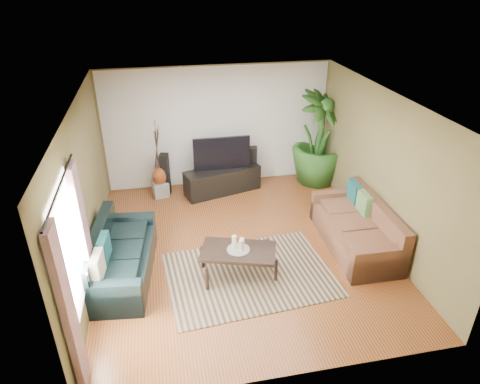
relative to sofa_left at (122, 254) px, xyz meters
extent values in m
plane|color=brown|center=(2.04, 0.35, -0.42)|extent=(5.50, 5.50, 0.00)
plane|color=white|center=(2.04, 0.35, 2.28)|extent=(5.50, 5.50, 0.00)
plane|color=olive|center=(2.04, 3.10, 0.93)|extent=(5.00, 0.00, 5.00)
plane|color=olive|center=(2.04, -2.40, 0.93)|extent=(5.00, 0.00, 5.00)
plane|color=olive|center=(-0.46, 0.35, 0.92)|extent=(0.00, 5.50, 5.50)
plane|color=olive|center=(4.54, 0.35, 0.92)|extent=(0.00, 5.50, 5.50)
plane|color=white|center=(2.04, 3.09, 0.93)|extent=(4.90, 0.00, 4.90)
plane|color=white|center=(-0.44, -1.25, 0.97)|extent=(0.00, 1.80, 1.80)
cube|color=gray|center=(-0.39, -2.00, 0.72)|extent=(0.08, 0.35, 2.20)
cube|color=gray|center=(-0.39, -0.50, 0.72)|extent=(0.08, 0.35, 2.20)
cylinder|color=black|center=(-0.39, -1.25, 1.87)|extent=(0.03, 1.90, 0.03)
cube|color=black|center=(0.00, 0.00, 0.00)|extent=(1.10, 2.11, 0.85)
cube|color=brown|center=(4.03, 0.07, 0.00)|extent=(1.01, 2.14, 0.85)
cube|color=tan|center=(2.01, -0.39, -0.42)|extent=(2.82, 2.11, 0.01)
cube|color=black|center=(1.83, -0.34, -0.18)|extent=(1.32, 0.98, 0.48)
cylinder|color=gray|center=(1.83, -0.34, 0.07)|extent=(0.37, 0.37, 0.02)
cylinder|color=white|center=(1.77, -0.31, 0.19)|extent=(0.08, 0.08, 0.24)
cylinder|color=beige|center=(1.87, -0.38, 0.17)|extent=(0.08, 0.08, 0.18)
cylinder|color=beige|center=(1.90, -0.28, 0.15)|extent=(0.08, 0.08, 0.15)
cube|color=black|center=(2.04, 2.59, -0.15)|extent=(1.75, 0.93, 0.56)
cube|color=black|center=(2.04, 2.61, 0.50)|extent=(1.23, 0.07, 0.73)
cube|color=black|center=(0.81, 2.73, 0.05)|extent=(0.22, 0.23, 0.95)
cube|color=black|center=(2.80, 2.83, 0.03)|extent=(0.21, 0.22, 0.92)
imported|color=#24521B|center=(4.28, 2.69, 0.64)|extent=(1.67, 1.67, 2.13)
cylinder|color=black|center=(4.28, 2.69, -0.27)|extent=(0.39, 0.39, 0.31)
cube|color=#979794|center=(0.68, 2.67, -0.26)|extent=(0.38, 0.38, 0.32)
ellipsoid|color=brown|center=(0.68, 2.67, 0.04)|extent=(0.29, 0.29, 0.41)
cube|color=brown|center=(0.03, 0.91, -0.18)|extent=(0.47, 0.47, 0.49)
camera|label=1|loc=(0.77, -5.83, 4.07)|focal=32.00mm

